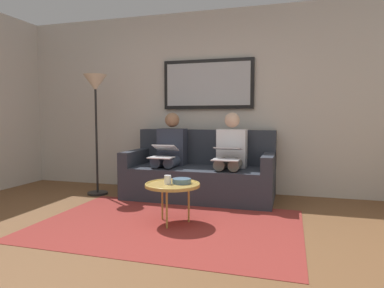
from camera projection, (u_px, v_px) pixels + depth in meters
name	position (u px, v px, depth m)	size (l,w,h in m)	color
ground_plane	(130.00, 265.00, 2.60)	(6.00, 5.20, 0.10)	brown
wall_rear	(209.00, 102.00, 4.99)	(6.00, 0.12, 2.60)	beige
area_rug	(168.00, 224.00, 3.41)	(2.60, 1.80, 0.01)	maroon
couch	(201.00, 174.00, 4.60)	(1.95, 0.90, 0.90)	#2D333D
framed_mirror	(208.00, 84.00, 4.88)	(1.32, 0.05, 0.71)	black
coffee_table	(173.00, 185.00, 3.42)	(0.56, 0.56, 0.42)	tan
cup	(168.00, 180.00, 3.41)	(0.07, 0.07, 0.09)	silver
bowl	(182.00, 181.00, 3.45)	(0.19, 0.19, 0.05)	slate
person_left	(231.00, 154.00, 4.39)	(0.38, 0.58, 1.14)	silver
laptop_silver	(227.00, 153.00, 4.16)	(0.33, 0.37, 0.15)	silver
person_right	(170.00, 152.00, 4.63)	(0.38, 0.58, 1.14)	#2D3342
laptop_white	(164.00, 152.00, 4.41)	(0.31, 0.38, 0.16)	white
standing_lamp	(96.00, 96.00, 4.66)	(0.32, 0.32, 1.66)	black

